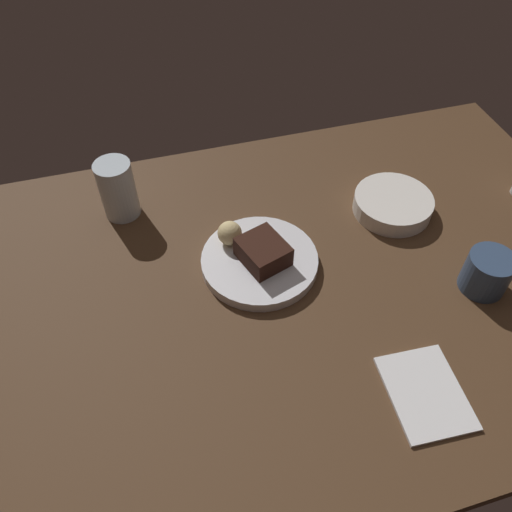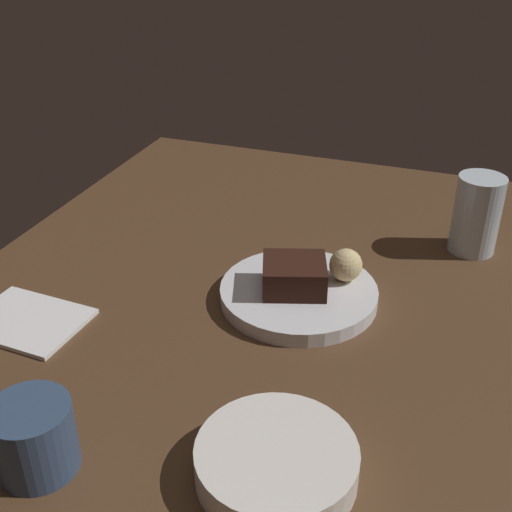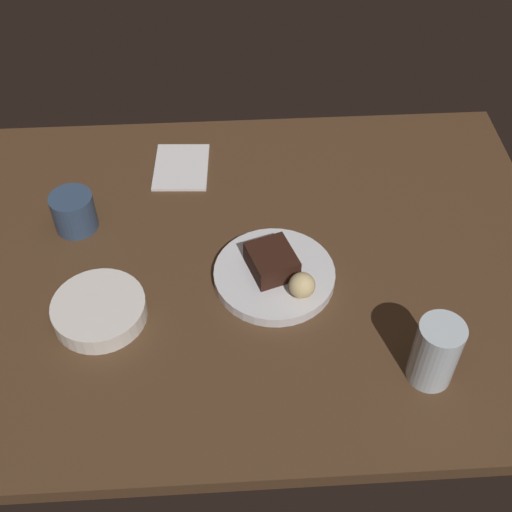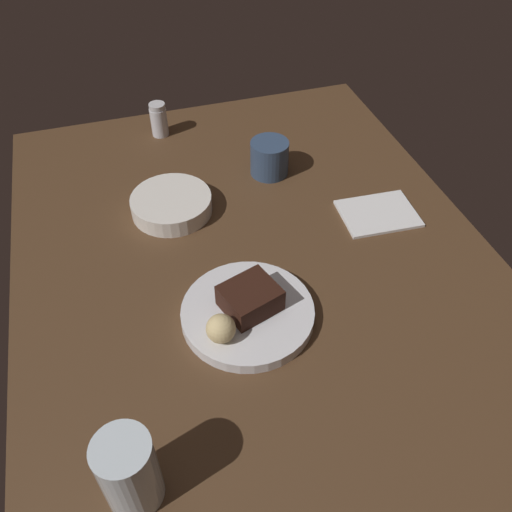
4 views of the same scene
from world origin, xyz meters
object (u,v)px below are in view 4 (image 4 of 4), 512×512
at_px(side_bowl, 172,204).
at_px(bread_roll, 221,329).
at_px(chocolate_cake_slice, 250,298).
at_px(water_glass, 129,472).
at_px(salt_shaker, 159,120).
at_px(folded_napkin, 378,214).
at_px(coffee_cup, 269,158).
at_px(dessert_plate, 248,313).

bearing_deg(side_bowl, bread_roll, -177.93).
xyz_separation_m(chocolate_cake_slice, water_glass, (-0.23, 0.22, 0.02)).
bearing_deg(chocolate_cake_slice, salt_shaker, 4.44).
relative_size(salt_shaker, folded_napkin, 0.54).
distance_m(chocolate_cake_slice, coffee_cup, 0.39).
relative_size(water_glass, side_bowl, 0.77).
bearing_deg(chocolate_cake_slice, side_bowl, 13.68).
height_order(bread_roll, coffee_cup, coffee_cup).
xyz_separation_m(salt_shaker, side_bowl, (-0.28, 0.03, -0.02)).
relative_size(dessert_plate, water_glass, 1.76).
bearing_deg(folded_napkin, coffee_cup, 39.28).
distance_m(dessert_plate, folded_napkin, 0.36).
bearing_deg(dessert_plate, salt_shaker, 3.85).
bearing_deg(coffee_cup, side_bowl, 106.58).
distance_m(salt_shaker, folded_napkin, 0.54).
relative_size(side_bowl, coffee_cup, 1.96).
height_order(bread_roll, water_glass, water_glass).
relative_size(chocolate_cake_slice, folded_napkin, 0.58).
relative_size(bread_roll, side_bowl, 0.29).
distance_m(dessert_plate, coffee_cup, 0.40).
xyz_separation_m(chocolate_cake_slice, coffee_cup, (0.36, -0.15, -0.00)).
bearing_deg(folded_napkin, side_bowl, 71.30).
bearing_deg(bread_roll, side_bowl, 2.07).
distance_m(dessert_plate, water_glass, 0.31).
bearing_deg(bread_roll, chocolate_cake_slice, -51.95).
bearing_deg(bread_roll, water_glass, 139.38).
xyz_separation_m(bread_roll, side_bowl, (0.34, 0.01, -0.03)).
xyz_separation_m(bread_roll, salt_shaker, (0.62, -0.01, -0.00)).
relative_size(chocolate_cake_slice, salt_shaker, 1.08).
relative_size(bread_roll, folded_napkin, 0.31).
distance_m(coffee_cup, folded_napkin, 0.25).
height_order(salt_shaker, water_glass, water_glass).
height_order(bread_roll, folded_napkin, bread_roll).
xyz_separation_m(bread_roll, coffee_cup, (0.40, -0.21, -0.01)).
height_order(dessert_plate, salt_shaker, salt_shaker).
bearing_deg(salt_shaker, side_bowl, 174.59).
height_order(bread_roll, salt_shaker, salt_shaker).
height_order(water_glass, folded_napkin, water_glass).
bearing_deg(water_glass, salt_shaker, -12.06).
relative_size(chocolate_cake_slice, side_bowl, 0.53).
bearing_deg(salt_shaker, dessert_plate, -176.15).
bearing_deg(side_bowl, salt_shaker, -5.41).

